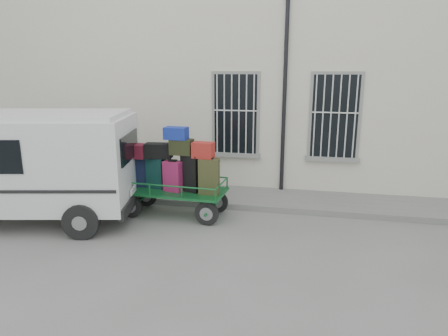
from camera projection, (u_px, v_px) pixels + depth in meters
name	position (u px, v px, depth m)	size (l,w,h in m)	color
ground	(229.00, 231.00, 8.85)	(80.00, 80.00, 0.00)	slate
building	(261.00, 84.00, 13.34)	(24.00, 5.15, 6.00)	beige
sidewalk	(244.00, 197.00, 10.92)	(24.00, 1.70, 0.15)	slate
luggage_cart	(173.00, 173.00, 9.58)	(2.96, 1.27, 2.17)	black
van	(21.00, 160.00, 9.12)	(5.38, 3.11, 2.55)	white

